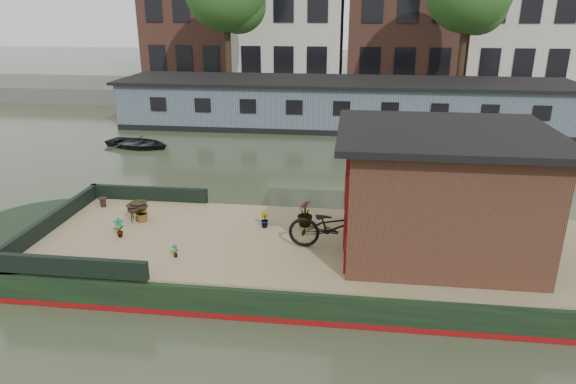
# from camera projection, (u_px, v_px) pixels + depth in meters

# --- Properties ---
(ground) EXTENTS (120.00, 120.00, 0.00)m
(ground) POSITION_uv_depth(u_px,v_px,m) (324.00, 271.00, 10.72)
(ground) COLOR #333D27
(ground) RESTS_ON ground
(houseboat_hull) EXTENTS (14.01, 4.02, 0.60)m
(houseboat_hull) POSITION_uv_depth(u_px,v_px,m) (261.00, 255.00, 10.79)
(houseboat_hull) COLOR black
(houseboat_hull) RESTS_ON ground
(houseboat_deck) EXTENTS (11.80, 3.80, 0.05)m
(houseboat_deck) POSITION_uv_depth(u_px,v_px,m) (324.00, 244.00, 10.51)
(houseboat_deck) COLOR #887B54
(houseboat_deck) RESTS_ON houseboat_hull
(bow_bulwark) EXTENTS (3.00, 4.00, 0.35)m
(bow_bulwark) POSITION_uv_depth(u_px,v_px,m) (90.00, 223.00, 11.04)
(bow_bulwark) COLOR black
(bow_bulwark) RESTS_ON houseboat_deck
(cabin) EXTENTS (4.00, 3.50, 2.42)m
(cabin) POSITION_uv_depth(u_px,v_px,m) (440.00, 191.00, 9.83)
(cabin) COLOR #321A13
(cabin) RESTS_ON houseboat_deck
(bicycle) EXTENTS (1.86, 0.73, 0.96)m
(bicycle) POSITION_uv_depth(u_px,v_px,m) (334.00, 227.00, 10.09)
(bicycle) COLOR black
(bicycle) RESTS_ON houseboat_deck
(potted_plant_a) EXTENTS (0.27, 0.25, 0.43)m
(potted_plant_a) POSITION_uv_depth(u_px,v_px,m) (119.00, 228.00, 10.69)
(potted_plant_a) COLOR brown
(potted_plant_a) RESTS_ON houseboat_deck
(potted_plant_b) EXTENTS (0.25, 0.26, 0.36)m
(potted_plant_b) POSITION_uv_depth(u_px,v_px,m) (264.00, 219.00, 11.20)
(potted_plant_b) COLOR brown
(potted_plant_b) RESTS_ON houseboat_deck
(potted_plant_c) EXTENTS (0.46, 0.41, 0.45)m
(potted_plant_c) POSITION_uv_depth(u_px,v_px,m) (141.00, 212.00, 11.47)
(potted_plant_c) COLOR #B25233
(potted_plant_c) RESTS_ON houseboat_deck
(potted_plant_d) EXTENTS (0.40, 0.40, 0.59)m
(potted_plant_d) POSITION_uv_depth(u_px,v_px,m) (305.00, 213.00, 11.22)
(potted_plant_d) COLOR maroon
(potted_plant_d) RESTS_ON houseboat_deck
(potted_plant_e) EXTENTS (0.17, 0.17, 0.27)m
(potted_plant_e) POSITION_uv_depth(u_px,v_px,m) (175.00, 251.00, 9.85)
(potted_plant_e) COLOR maroon
(potted_plant_e) RESTS_ON houseboat_deck
(brazier_front) EXTENTS (0.43, 0.43, 0.38)m
(brazier_front) POSITION_uv_depth(u_px,v_px,m) (134.00, 213.00, 11.53)
(brazier_front) COLOR black
(brazier_front) RESTS_ON houseboat_deck
(brazier_rear) EXTENTS (0.40, 0.40, 0.42)m
(brazier_rear) POSITION_uv_depth(u_px,v_px,m) (140.00, 211.00, 11.59)
(brazier_rear) COLOR black
(brazier_rear) RESTS_ON houseboat_deck
(bollard_port) EXTENTS (0.20, 0.20, 0.22)m
(bollard_port) POSITION_uv_depth(u_px,v_px,m) (103.00, 202.00, 12.37)
(bollard_port) COLOR black
(bollard_port) RESTS_ON houseboat_deck
(bollard_stbd) EXTENTS (0.16, 0.16, 0.19)m
(bollard_stbd) POSITION_uv_depth(u_px,v_px,m) (73.00, 264.00, 9.42)
(bollard_stbd) COLOR black
(bollard_stbd) RESTS_ON houseboat_deck
(dinghy) EXTENTS (3.08, 2.53, 0.56)m
(dinghy) POSITION_uv_depth(u_px,v_px,m) (138.00, 140.00, 20.13)
(dinghy) COLOR black
(dinghy) RESTS_ON ground
(far_houseboat) EXTENTS (20.40, 4.40, 2.11)m
(far_houseboat) POSITION_uv_depth(u_px,v_px,m) (343.00, 105.00, 23.46)
(far_houseboat) COLOR slate
(far_houseboat) RESTS_ON ground
(quay) EXTENTS (60.00, 6.00, 0.90)m
(quay) POSITION_uv_depth(u_px,v_px,m) (345.00, 94.00, 29.70)
(quay) COLOR #47443F
(quay) RESTS_ON ground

